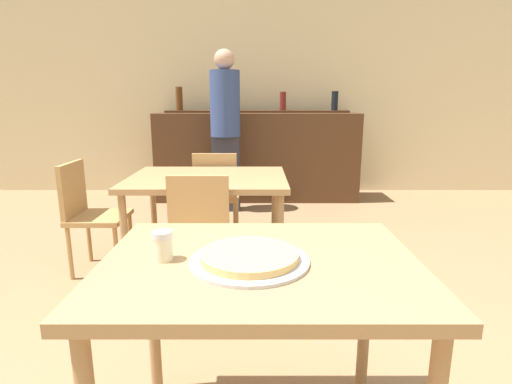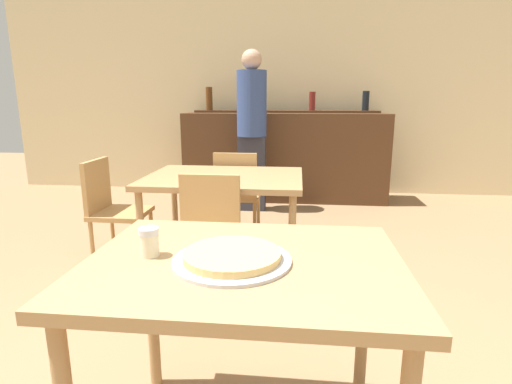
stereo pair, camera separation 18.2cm
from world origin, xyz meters
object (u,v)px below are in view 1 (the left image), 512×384
chair_far_side_front (197,236)px  person_standing (226,125)px  chair_far_side_back (217,191)px  chair_far_side_left (89,209)px  pizza_tray (250,258)px  cheese_shaker (164,245)px

chair_far_side_front → person_standing: size_ratio=0.46×
person_standing → chair_far_side_back: bearing=-90.3°
chair_far_side_back → person_standing: size_ratio=0.46×
chair_far_side_left → person_standing: 2.03m
chair_far_side_back → pizza_tray: chair_far_side_back is taller
chair_far_side_back → chair_far_side_left: 1.09m
chair_far_side_front → chair_far_side_back: size_ratio=1.00×
chair_far_side_back → pizza_tray: size_ratio=2.18×
chair_far_side_front → person_standing: 2.41m
cheese_shaker → person_standing: size_ratio=0.05×
chair_far_side_front → pizza_tray: (0.34, -1.07, 0.31)m
cheese_shaker → chair_far_side_left: bearing=119.9°
chair_far_side_front → cheese_shaker: bearing=-87.1°
pizza_tray → person_standing: bearing=95.5°
chair_far_side_back → cheese_shaker: cheese_shaker is taller
person_standing → chair_far_side_front: bearing=-90.1°
cheese_shaker → person_standing: 3.41m
chair_far_side_front → chair_far_side_back: bearing=90.0°
pizza_tray → person_standing: 3.45m
chair_far_side_left → cheese_shaker: 1.95m
cheese_shaker → chair_far_side_front: bearing=92.9°
chair_far_side_back → cheese_shaker: 2.30m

